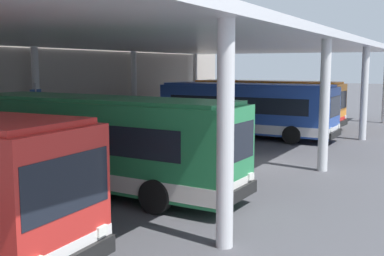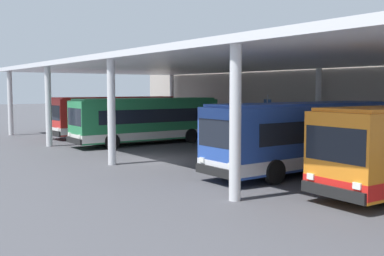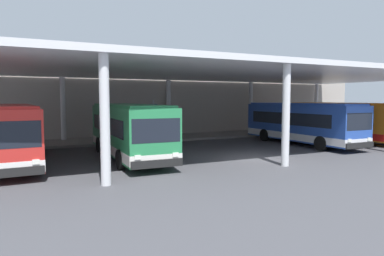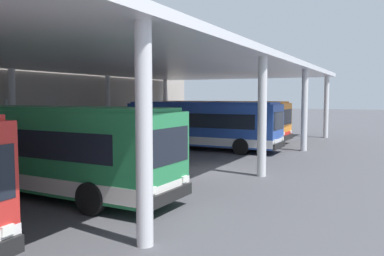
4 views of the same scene
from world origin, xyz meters
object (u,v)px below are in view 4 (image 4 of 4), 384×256
(bus_middle_bay, at_px, (202,125))
(bus_second_bay, at_px, (46,148))
(bench_waiting, at_px, (133,131))
(banner_sign, at_px, (7,125))
(bus_far_bay, at_px, (222,120))

(bus_middle_bay, bearing_deg, bus_second_bay, -178.78)
(bus_second_bay, distance_m, bench_waiting, 19.04)
(bus_second_bay, distance_m, banner_sign, 8.58)
(bus_far_bay, bearing_deg, bus_middle_bay, -172.55)
(bus_far_bay, xyz_separation_m, bench_waiting, (-1.71, 7.36, -0.99))
(bus_far_bay, bearing_deg, banner_sign, 155.99)
(bench_waiting, relative_size, banner_sign, 0.56)
(banner_sign, bearing_deg, bench_waiting, 3.90)
(bus_middle_bay, height_order, bus_far_bay, same)
(bus_middle_bay, bearing_deg, bench_waiting, 66.69)
(bus_middle_bay, bearing_deg, bus_far_bay, 7.45)
(bus_second_bay, xyz_separation_m, banner_sign, (4.23, 7.45, 0.32))
(banner_sign, bearing_deg, bus_second_bay, -119.59)
(bench_waiting, bearing_deg, bus_second_bay, -154.02)
(banner_sign, bearing_deg, bus_far_bay, -24.01)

